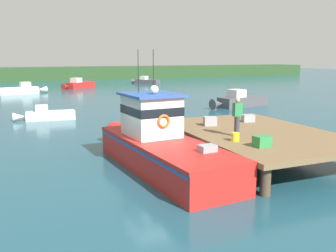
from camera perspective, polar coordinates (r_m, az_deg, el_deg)
name	(u,v)px	position (r m, az deg, el deg)	size (l,w,h in m)	color
ground_plane	(157,169)	(15.24, -1.65, -6.61)	(200.00, 200.00, 0.00)	#1E4C5B
dock	(256,134)	(17.25, 13.35, -1.17)	(6.00, 9.00, 1.20)	#4C3D2D
main_fishing_boat	(158,143)	(15.28, -1.52, -2.65)	(3.22, 9.92, 4.80)	red
crate_stack_near_edge	(210,121)	(18.17, 6.44, 0.75)	(0.60, 0.44, 0.43)	#9E9EA3
crate_single_far	(248,118)	(19.54, 12.15, 1.17)	(0.60, 0.44, 0.36)	#9E9EA3
crate_stack_mid_dock	(262,141)	(14.27, 14.18, -2.30)	(0.60, 0.44, 0.41)	#2D8442
bait_bucket	(235,137)	(15.01, 10.25, -1.64)	(0.32, 0.32, 0.34)	yellow
deckhand_by_the_boat	(237,116)	(15.77, 10.54, 1.49)	(0.36, 0.22, 1.63)	#383842
moored_boat_far_right	(46,115)	(28.18, -18.12, 1.65)	(4.29, 1.37, 1.08)	white
moored_boat_outer_mooring	(78,85)	(55.05, -13.56, 6.19)	(5.28, 4.61, 1.49)	red
moored_boat_near_channel	(240,101)	(34.38, 10.90, 3.82)	(6.36, 2.61, 1.59)	#4C4C51
moored_boat_off_the_point	(146,81)	(61.65, -3.42, 6.85)	(3.86, 4.68, 1.29)	#4C4C51
moored_boat_mid_harbor	(22,90)	(48.77, -21.42, 5.18)	(5.70, 2.31, 1.42)	white
mooring_buoy_spare_mooring	(129,94)	(43.01, -6.02, 4.85)	(0.42, 0.42, 0.42)	silver
far_shoreline	(39,74)	(75.82, -19.14, 7.57)	(120.00, 8.00, 2.40)	#284723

